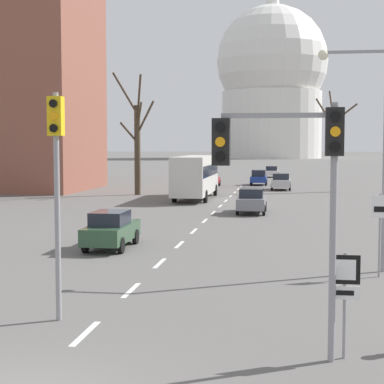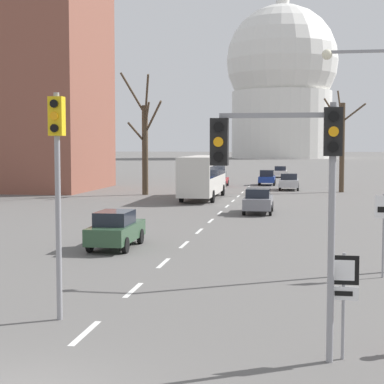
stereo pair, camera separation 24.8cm
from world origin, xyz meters
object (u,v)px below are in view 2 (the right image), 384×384
sedan_far_left (289,182)px  sedan_distant_centre (116,229)px  route_sign_post (344,288)px  street_lamp_right (376,134)px  speed_limit_sign (384,221)px  sedan_near_right (267,178)px  sedan_far_right (258,201)px  sedan_mid_centre (218,179)px  city_bus (203,174)px  traffic_signal_centre_tall (57,164)px  sedan_near_left (280,172)px  traffic_signal_near_right (293,165)px

sedan_far_left → sedan_distant_centre: 37.42m
route_sign_post → street_lamp_right: (1.70, 9.49, 3.29)m
speed_limit_sign → sedan_distant_centre: size_ratio=0.68×
sedan_near_right → sedan_far_right: 29.20m
route_sign_post → sedan_mid_centre: size_ratio=0.57×
street_lamp_right → city_bus: (-10.11, 28.74, -2.73)m
traffic_signal_centre_tall → sedan_near_right: (2.76, 55.22, -3.10)m
traffic_signal_centre_tall → sedan_near_left: size_ratio=1.47×
sedan_far_right → sedan_distant_centre: size_ratio=1.02×
sedan_mid_centre → route_sign_post: bearing=-80.5°
street_lamp_right → sedan_near_right: 48.17m
traffic_signal_centre_tall → sedan_near_left: 72.71m
city_bus → sedan_far_left: bearing=59.6°
traffic_signal_centre_tall → route_sign_post: traffic_signal_centre_tall is taller
street_lamp_right → sedan_mid_centre: (-10.77, 44.66, -3.98)m
sedan_near_left → speed_limit_sign: bearing=-85.7°
route_sign_post → sedan_distant_centre: bearing=123.2°
traffic_signal_near_right → sedan_near_left: bearing=91.5°
traffic_signal_centre_tall → sedan_far_right: size_ratio=1.36×
traffic_signal_near_right → street_lamp_right: size_ratio=0.68×
sedan_near_left → city_bus: bearing=-98.5°
speed_limit_sign → street_lamp_right: size_ratio=0.36×
sedan_near_right → sedan_far_right: (0.73, -29.19, -0.01)m
route_sign_post → sedan_far_right: 28.17m
sedan_far_right → speed_limit_sign: bearing=-74.9°
traffic_signal_centre_tall → sedan_distant_centre: size_ratio=1.38×
speed_limit_sign → sedan_mid_centre: (-10.97, 45.61, -1.09)m
sedan_near_left → city_bus: (-5.39, -36.23, 1.27)m
route_sign_post → city_bus: bearing=102.4°
street_lamp_right → sedan_far_right: street_lamp_right is taller
street_lamp_right → city_bus: size_ratio=0.71×
sedan_mid_centre → speed_limit_sign: bearing=-76.5°
traffic_signal_near_right → street_lamp_right: 10.12m
sedan_mid_centre → sedan_far_left: sedan_far_left is taller
traffic_signal_centre_tall → sedan_near_left: traffic_signal_centre_tall is taller
sedan_mid_centre → sedan_distant_centre: 41.11m
traffic_signal_near_right → sedan_near_right: bearing=93.0°
route_sign_post → sedan_far_left: size_ratio=0.58×
route_sign_post → sedan_near_right: 57.30m
street_lamp_right → traffic_signal_centre_tall: bearing=-138.4°
sedan_mid_centre → street_lamp_right: bearing=-76.4°
sedan_near_left → sedan_mid_centre: size_ratio=1.00×
speed_limit_sign → street_lamp_right: (-0.20, 0.95, 2.89)m
traffic_signal_centre_tall → sedan_mid_centre: traffic_signal_centre_tall is taller
traffic_signal_near_right → sedan_near_right: size_ratio=1.38×
sedan_mid_centre → sedan_near_left: bearing=73.4°
route_sign_post → sedan_far_left: route_sign_post is taller
traffic_signal_centre_tall → sedan_far_right: 26.45m
speed_limit_sign → city_bus: size_ratio=0.26×
sedan_near_right → sedan_far_left: (2.46, -7.34, -0.00)m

